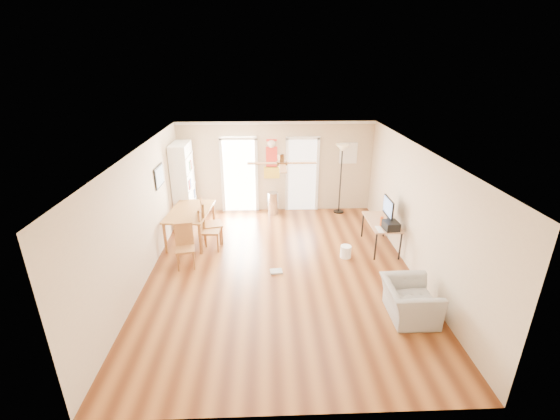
{
  "coord_description": "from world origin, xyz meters",
  "views": [
    {
      "loc": [
        -0.29,
        -6.93,
        4.2
      ],
      "look_at": [
        0.0,
        0.6,
        1.15
      ],
      "focal_mm": 24.17,
      "sensor_mm": 36.0,
      "label": 1
    }
  ],
  "objects_px": {
    "trash_can": "(273,203)",
    "armchair": "(409,301)",
    "printer": "(391,226)",
    "bookshelf": "(183,183)",
    "dining_chair_right_b": "(210,228)",
    "wastebasket_a": "(346,252)",
    "dining_chair_near": "(185,247)",
    "torchiere_lamp": "(341,179)",
    "computer_desk": "(380,234)",
    "dining_chair_right_a": "(212,222)",
    "dining_table": "(191,225)"
  },
  "relations": [
    {
      "from": "dining_chair_near",
      "to": "dining_table",
      "type": "bearing_deg",
      "value": 84.5
    },
    {
      "from": "dining_chair_right_a",
      "to": "computer_desk",
      "type": "distance_m",
      "value": 4.01
    },
    {
      "from": "bookshelf",
      "to": "torchiere_lamp",
      "type": "xyz_separation_m",
      "value": [
        4.34,
        0.42,
        -0.08
      ]
    },
    {
      "from": "torchiere_lamp",
      "to": "armchair",
      "type": "bearing_deg",
      "value": -86.11
    },
    {
      "from": "dining_chair_right_a",
      "to": "wastebasket_a",
      "type": "bearing_deg",
      "value": -119.94
    },
    {
      "from": "bookshelf",
      "to": "dining_chair_right_b",
      "type": "height_order",
      "value": "bookshelf"
    },
    {
      "from": "torchiere_lamp",
      "to": "dining_table",
      "type": "bearing_deg",
      "value": -157.5
    },
    {
      "from": "wastebasket_a",
      "to": "dining_chair_near",
      "type": "bearing_deg",
      "value": -175.57
    },
    {
      "from": "torchiere_lamp",
      "to": "armchair",
      "type": "xyz_separation_m",
      "value": [
        0.33,
        -4.81,
        -0.69
      ]
    },
    {
      "from": "trash_can",
      "to": "armchair",
      "type": "xyz_separation_m",
      "value": [
        2.25,
        -4.74,
        -0.01
      ]
    },
    {
      "from": "dining_chair_right_a",
      "to": "dining_chair_right_b",
      "type": "relative_size",
      "value": 1.05
    },
    {
      "from": "dining_chair_right_b",
      "to": "torchiere_lamp",
      "type": "bearing_deg",
      "value": -54.85
    },
    {
      "from": "torchiere_lamp",
      "to": "printer",
      "type": "relative_size",
      "value": 5.65
    },
    {
      "from": "torchiere_lamp",
      "to": "printer",
      "type": "xyz_separation_m",
      "value": [
        0.63,
        -2.68,
        -0.23
      ]
    },
    {
      "from": "computer_desk",
      "to": "dining_chair_right_b",
      "type": "bearing_deg",
      "value": 178.69
    },
    {
      "from": "bookshelf",
      "to": "computer_desk",
      "type": "relative_size",
      "value": 1.71
    },
    {
      "from": "trash_can",
      "to": "printer",
      "type": "distance_m",
      "value": 3.68
    },
    {
      "from": "dining_chair_right_b",
      "to": "computer_desk",
      "type": "distance_m",
      "value": 3.99
    },
    {
      "from": "dining_table",
      "to": "trash_can",
      "type": "distance_m",
      "value": 2.59
    },
    {
      "from": "dining_table",
      "to": "printer",
      "type": "height_order",
      "value": "printer"
    },
    {
      "from": "dining_chair_near",
      "to": "bookshelf",
      "type": "bearing_deg",
      "value": 90.23
    },
    {
      "from": "dining_chair_right_b",
      "to": "trash_can",
      "type": "bearing_deg",
      "value": -32.72
    },
    {
      "from": "dining_table",
      "to": "torchiere_lamp",
      "type": "bearing_deg",
      "value": 22.5
    },
    {
      "from": "dining_chair_right_a",
      "to": "trash_can",
      "type": "xyz_separation_m",
      "value": [
        1.5,
        1.76,
        -0.22
      ]
    },
    {
      "from": "dining_table",
      "to": "torchiere_lamp",
      "type": "height_order",
      "value": "torchiere_lamp"
    },
    {
      "from": "dining_chair_right_a",
      "to": "dining_table",
      "type": "bearing_deg",
      "value": 56.73
    },
    {
      "from": "dining_chair_right_a",
      "to": "wastebasket_a",
      "type": "relative_size",
      "value": 3.89
    },
    {
      "from": "bookshelf",
      "to": "computer_desk",
      "type": "height_order",
      "value": "bookshelf"
    },
    {
      "from": "bookshelf",
      "to": "printer",
      "type": "height_order",
      "value": "bookshelf"
    },
    {
      "from": "bookshelf",
      "to": "dining_table",
      "type": "distance_m",
      "value": 1.45
    },
    {
      "from": "bookshelf",
      "to": "printer",
      "type": "xyz_separation_m",
      "value": [
        4.96,
        -2.27,
        -0.31
      ]
    },
    {
      "from": "printer",
      "to": "computer_desk",
      "type": "bearing_deg",
      "value": 93.56
    },
    {
      "from": "trash_can",
      "to": "printer",
      "type": "height_order",
      "value": "printer"
    },
    {
      "from": "trash_can",
      "to": "computer_desk",
      "type": "height_order",
      "value": "computer_desk"
    },
    {
      "from": "torchiere_lamp",
      "to": "wastebasket_a",
      "type": "xyz_separation_m",
      "value": [
        -0.34,
        -2.69,
        -0.86
      ]
    },
    {
      "from": "printer",
      "to": "dining_table",
      "type": "bearing_deg",
      "value": 162.42
    },
    {
      "from": "trash_can",
      "to": "computer_desk",
      "type": "relative_size",
      "value": 0.52
    },
    {
      "from": "armchair",
      "to": "printer",
      "type": "bearing_deg",
      "value": -7.87
    },
    {
      "from": "dining_chair_right_a",
      "to": "computer_desk",
      "type": "relative_size",
      "value": 0.86
    },
    {
      "from": "dining_table",
      "to": "dining_chair_right_a",
      "type": "xyz_separation_m",
      "value": [
        0.55,
        -0.19,
        0.16
      ]
    },
    {
      "from": "dining_chair_right_b",
      "to": "printer",
      "type": "relative_size",
      "value": 2.95
    },
    {
      "from": "torchiere_lamp",
      "to": "printer",
      "type": "distance_m",
      "value": 2.77
    },
    {
      "from": "dining_chair_right_a",
      "to": "trash_can",
      "type": "relative_size",
      "value": 1.67
    },
    {
      "from": "dining_chair_right_b",
      "to": "armchair",
      "type": "height_order",
      "value": "dining_chair_right_b"
    },
    {
      "from": "dining_table",
      "to": "wastebasket_a",
      "type": "distance_m",
      "value": 3.79
    },
    {
      "from": "wastebasket_a",
      "to": "bookshelf",
      "type": "bearing_deg",
      "value": 150.41
    },
    {
      "from": "bookshelf",
      "to": "dining_chair_near",
      "type": "xyz_separation_m",
      "value": [
        0.48,
        -2.54,
        -0.61
      ]
    },
    {
      "from": "trash_can",
      "to": "dining_chair_near",
      "type": "bearing_deg",
      "value": -123.78
    },
    {
      "from": "dining_chair_right_a",
      "to": "torchiere_lamp",
      "type": "bearing_deg",
      "value": -76.25
    },
    {
      "from": "dining_chair_right_a",
      "to": "torchiere_lamp",
      "type": "height_order",
      "value": "torchiere_lamp"
    }
  ]
}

